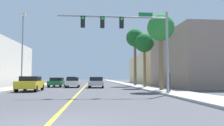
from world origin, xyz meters
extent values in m
plane|color=#47474C|center=(0.00, 42.00, 0.00)|extent=(192.00, 192.00, 0.00)
cube|color=#B2ADA3|center=(-7.98, 42.00, 0.07)|extent=(2.93, 168.00, 0.15)
cube|color=#9E9B93|center=(7.98, 42.00, 0.07)|extent=(2.93, 168.00, 0.15)
cube|color=yellow|center=(0.00, 42.00, 0.00)|extent=(0.16, 144.00, 0.01)
cube|color=gray|center=(19.09, 22.68, 3.75)|extent=(15.99, 14.50, 7.50)
cube|color=beige|center=(16.86, 42.37, 3.24)|extent=(11.53, 18.25, 6.49)
cylinder|color=gray|center=(6.91, 9.99, 3.28)|extent=(0.20, 0.20, 6.27)
cylinder|color=gray|center=(2.74, 9.99, 5.93)|extent=(8.33, 0.14, 0.14)
cube|color=black|center=(3.37, 9.99, 5.48)|extent=(0.32, 0.24, 0.84)
sphere|color=green|center=(3.37, 9.85, 5.73)|extent=(0.20, 0.20, 0.20)
cube|color=black|center=(1.91, 9.99, 5.48)|extent=(0.32, 0.24, 0.84)
sphere|color=green|center=(1.91, 9.85, 5.73)|extent=(0.20, 0.20, 0.20)
cube|color=black|center=(0.45, 9.99, 5.48)|extent=(0.32, 0.24, 0.84)
sphere|color=green|center=(0.45, 9.85, 5.73)|extent=(0.20, 0.20, 0.20)
cube|color=#147233|center=(5.24, 9.99, 6.18)|extent=(1.10, 0.04, 0.28)
cylinder|color=gray|center=(-7.01, 19.60, 4.39)|extent=(0.16, 0.16, 8.48)
cube|color=beige|center=(-7.01, 19.60, 8.78)|extent=(0.56, 0.28, 0.20)
cylinder|color=brown|center=(7.88, 14.44, 3.22)|extent=(0.42, 0.42, 6.13)
sphere|color=#287F33|center=(7.88, 14.44, 6.28)|extent=(2.66, 2.66, 2.66)
cone|color=#287F33|center=(8.67, 14.33, 6.08)|extent=(0.59, 1.44, 1.39)
cone|color=#287F33|center=(8.34, 15.09, 6.08)|extent=(1.31, 1.09, 1.49)
cone|color=#287F33|center=(7.52, 15.15, 6.08)|extent=(1.14, 0.81, 1.33)
cone|color=#287F33|center=(7.08, 14.39, 6.08)|extent=(0.50, 1.22, 1.12)
cone|color=#287F33|center=(7.39, 13.80, 6.08)|extent=(1.21, 1.06, 1.22)
cone|color=#287F33|center=(8.40, 13.83, 6.08)|extent=(1.16, 1.06, 1.44)
cylinder|color=brown|center=(7.75, 20.70, 2.96)|extent=(0.33, 0.33, 5.63)
sphere|color=#195B23|center=(7.75, 20.70, 5.78)|extent=(2.42, 2.42, 2.42)
cone|color=#195B23|center=(8.47, 20.82, 5.58)|extent=(0.61, 1.33, 1.08)
cone|color=#195B23|center=(7.68, 21.43, 5.58)|extent=(1.35, 0.55, 1.27)
cone|color=#195B23|center=(7.02, 20.68, 5.58)|extent=(0.46, 1.14, 1.24)
cone|color=#195B23|center=(7.66, 19.98, 5.58)|extent=(1.00, 0.52, 1.18)
cylinder|color=brown|center=(7.78, 26.97, 3.88)|extent=(0.41, 0.41, 7.46)
sphere|color=#195B23|center=(7.78, 26.97, 7.61)|extent=(2.80, 2.80, 2.80)
cone|color=#195B23|center=(8.62, 27.02, 7.41)|extent=(0.52, 1.53, 1.15)
cone|color=#195B23|center=(8.28, 27.64, 7.41)|extent=(1.27, 1.10, 1.23)
cone|color=#195B23|center=(7.36, 27.69, 7.41)|extent=(1.31, 0.97, 1.64)
cone|color=#195B23|center=(6.96, 26.81, 7.41)|extent=(0.65, 1.39, 1.34)
cone|color=#195B23|center=(7.44, 26.20, 7.41)|extent=(1.22, 0.81, 1.49)
cone|color=#195B23|center=(8.18, 26.23, 7.41)|extent=(1.50, 1.08, 1.48)
cube|color=red|center=(1.53, 44.98, 0.65)|extent=(1.91, 4.13, 0.65)
cube|color=black|center=(1.53, 45.06, 1.18)|extent=(1.66, 1.79, 0.40)
cylinder|color=black|center=(0.71, 46.49, 0.32)|extent=(0.23, 0.64, 0.64)
cylinder|color=black|center=(2.38, 46.48, 0.32)|extent=(0.23, 0.64, 0.64)
cylinder|color=black|center=(0.68, 43.48, 0.32)|extent=(0.23, 0.64, 0.64)
cylinder|color=black|center=(2.35, 43.46, 0.32)|extent=(0.23, 0.64, 0.64)
cube|color=#BCBCC1|center=(1.68, 22.56, 0.61)|extent=(2.10, 4.31, 0.58)
cube|color=black|center=(1.68, 22.59, 1.16)|extent=(1.78, 2.24, 0.51)
cylinder|color=black|center=(0.90, 24.16, 0.32)|extent=(0.25, 0.65, 0.64)
cylinder|color=black|center=(2.60, 24.08, 0.32)|extent=(0.25, 0.65, 0.64)
cylinder|color=black|center=(0.75, 21.04, 0.32)|extent=(0.25, 0.65, 0.64)
cylinder|color=black|center=(2.46, 20.96, 0.32)|extent=(0.25, 0.65, 0.64)
cube|color=#196638|center=(-3.80, 24.74, 0.60)|extent=(1.95, 4.42, 0.56)
cube|color=black|center=(-3.81, 24.48, 1.10)|extent=(1.64, 2.01, 0.45)
cylinder|color=black|center=(-4.51, 26.39, 0.32)|extent=(0.25, 0.65, 0.64)
cylinder|color=black|center=(-2.95, 26.32, 0.32)|extent=(0.25, 0.65, 0.64)
cylinder|color=black|center=(-4.65, 23.15, 0.32)|extent=(0.25, 0.65, 0.64)
cylinder|color=black|center=(-3.09, 23.08, 0.32)|extent=(0.25, 0.65, 0.64)
cube|color=white|center=(-1.48, 23.47, 0.61)|extent=(1.82, 4.08, 0.58)
cube|color=black|center=(-1.47, 23.18, 1.13)|extent=(1.57, 2.08, 0.46)
cylinder|color=black|center=(-2.28, 24.93, 0.32)|extent=(0.23, 0.64, 0.64)
cylinder|color=black|center=(-0.74, 24.96, 0.32)|extent=(0.23, 0.64, 0.64)
cylinder|color=black|center=(-2.21, 21.98, 0.32)|extent=(0.23, 0.64, 0.64)
cylinder|color=black|center=(-0.68, 22.01, 0.32)|extent=(0.23, 0.64, 0.64)
cube|color=gold|center=(-4.81, 15.47, 0.66)|extent=(2.03, 4.00, 0.67)
cube|color=black|center=(-4.82, 15.55, 1.22)|extent=(1.74, 1.80, 0.45)
cylinder|color=black|center=(-3.91, 14.07, 0.32)|extent=(0.24, 0.65, 0.64)
cylinder|color=black|center=(-5.63, 14.02, 0.32)|extent=(0.24, 0.65, 0.64)
cylinder|color=black|center=(-4.00, 16.92, 0.32)|extent=(0.24, 0.65, 0.64)
cylinder|color=black|center=(-5.71, 16.86, 0.32)|extent=(0.24, 0.65, 0.64)
cube|color=slate|center=(-3.38, 40.60, 0.67)|extent=(1.94, 3.88, 0.69)
cube|color=black|center=(-3.38, 40.34, 1.27)|extent=(1.70, 1.74, 0.51)
cylinder|color=black|center=(-4.25, 41.98, 0.32)|extent=(0.22, 0.64, 0.64)
cylinder|color=black|center=(-2.53, 41.99, 0.32)|extent=(0.22, 0.64, 0.64)
cylinder|color=black|center=(-4.24, 39.21, 0.32)|extent=(0.22, 0.64, 0.64)
cylinder|color=black|center=(-2.51, 39.22, 0.32)|extent=(0.22, 0.64, 0.64)
cylinder|color=black|center=(7.58, 11.75, 0.58)|extent=(0.32, 0.32, 0.86)
cylinder|color=#333338|center=(7.58, 11.75, 1.35)|extent=(0.38, 0.38, 0.68)
sphere|color=tan|center=(7.58, 11.75, 1.81)|extent=(0.23, 0.23, 0.23)
camera|label=1|loc=(1.25, -5.74, 1.32)|focal=34.02mm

